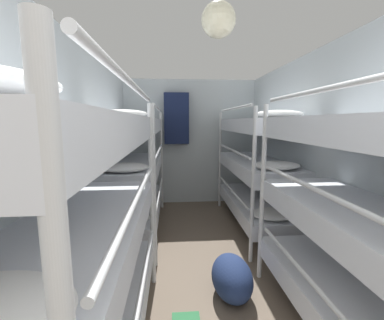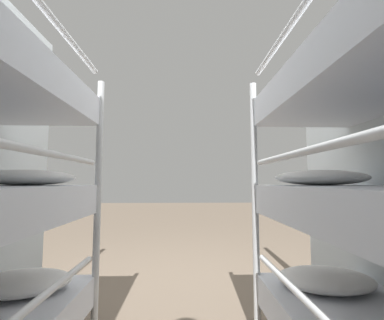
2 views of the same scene
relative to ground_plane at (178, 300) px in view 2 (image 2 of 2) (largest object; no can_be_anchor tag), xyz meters
The scene contains 1 object.
ground_plane is the anchor object (origin of this frame).
Camera 2 is at (-0.05, 2.29, 1.01)m, focal length 24.00 mm.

